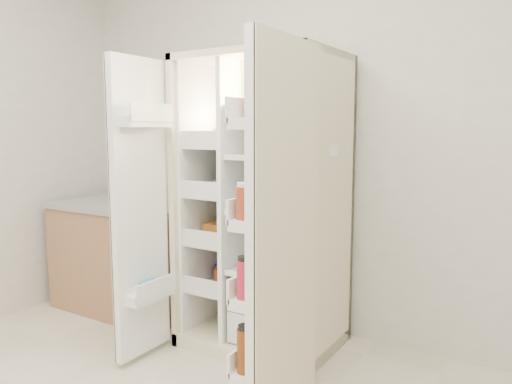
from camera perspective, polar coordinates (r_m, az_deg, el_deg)
The scene contains 5 objects.
wall_back at distance 3.24m, azimuth 7.15°, elevation 7.18°, with size 4.00×0.02×2.70m, color silver.
refrigerator at distance 3.07m, azimuth 1.61°, elevation -4.17°, with size 0.93×0.70×1.80m.
freezer_door at distance 2.88m, azimuth -13.47°, elevation -2.13°, with size 0.15×0.40×1.72m.
fridge_door at distance 2.22m, azimuth 2.90°, elevation -5.27°, with size 0.17×0.58×1.72m.
kitchen_counter at distance 3.81m, azimuth -15.16°, elevation -7.37°, with size 1.12×0.59×0.81m.
Camera 1 is at (1.36, -0.94, 1.35)m, focal length 34.00 mm.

